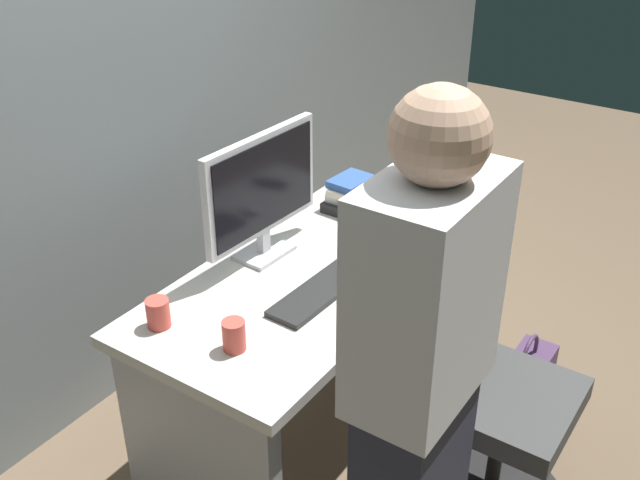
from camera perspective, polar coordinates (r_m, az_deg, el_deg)
ground_plane at (r=3.03m, az=-0.81°, el=-14.50°), size 9.00×9.00×0.00m
wall_back at (r=2.84m, az=-16.21°, el=16.10°), size 6.40×0.10×3.00m
desk at (r=2.70m, az=-0.88°, el=-6.82°), size 1.32×0.69×0.74m
office_chair at (r=2.58m, az=12.58°, el=-11.86°), size 0.52×0.52×0.94m
person_at_desk at (r=1.94m, az=7.47°, el=-11.45°), size 0.40×0.24×1.64m
monitor at (r=2.57m, az=-4.44°, el=3.83°), size 0.54×0.15×0.46m
keyboard at (r=2.47m, az=0.08°, el=-3.86°), size 0.43×0.15×0.02m
mouse at (r=2.68m, az=3.55°, el=-0.86°), size 0.06×0.10×0.03m
cup_near_keyboard at (r=2.22m, az=-6.57°, el=-7.23°), size 0.07×0.07×0.10m
cup_by_monitor at (r=2.35m, az=-12.21°, el=-5.46°), size 0.07×0.07×0.09m
book_stack at (r=2.99m, az=2.32°, el=3.53°), size 0.21×0.16×0.12m
cell_phone at (r=2.82m, az=8.05°, el=0.30°), size 0.12×0.16×0.01m
handbag at (r=3.13m, az=15.23°, el=-10.70°), size 0.34×0.14×0.38m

